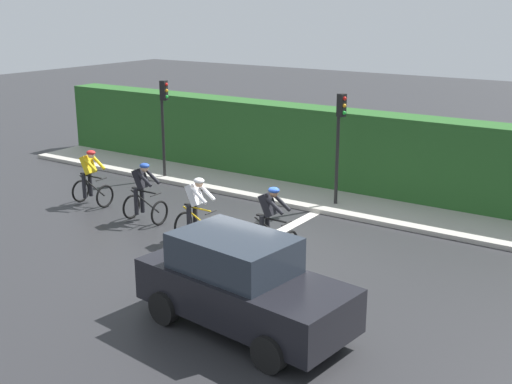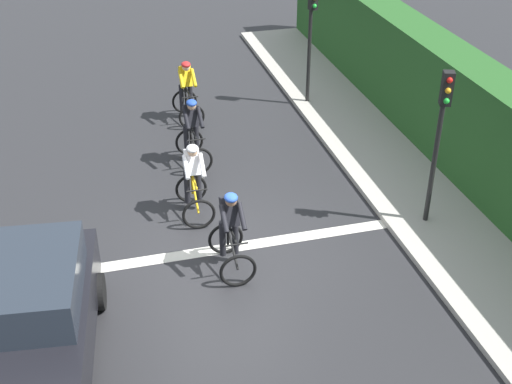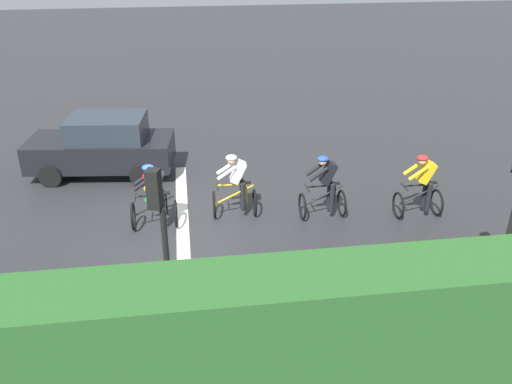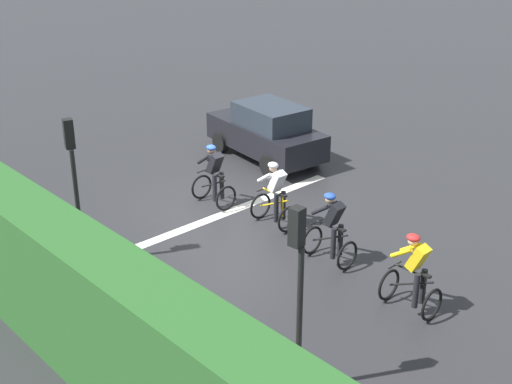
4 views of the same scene
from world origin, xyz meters
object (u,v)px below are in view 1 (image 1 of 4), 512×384
at_px(traffic_light_far_junction, 164,115).
at_px(cyclist_fourth, 270,222).
at_px(cyclist_second, 143,194).
at_px(cyclist_lead, 91,179).
at_px(cyclist_mid, 197,211).
at_px(car_black, 242,284).
at_px(traffic_light_near_crossing, 339,133).

bearing_deg(traffic_light_far_junction, cyclist_fourth, -119.41).
height_order(cyclist_second, traffic_light_far_junction, traffic_light_far_junction).
height_order(cyclist_lead, cyclist_mid, same).
relative_size(car_black, traffic_light_far_junction, 1.28).
relative_size(cyclist_second, cyclist_fourth, 1.00).
bearing_deg(traffic_light_far_junction, cyclist_lead, -178.68).
relative_size(cyclist_second, traffic_light_far_junction, 0.50).
relative_size(cyclist_lead, car_black, 0.39).
xyz_separation_m(cyclist_lead, cyclist_mid, (-0.66, -4.55, 0.00)).
distance_m(cyclist_fourth, traffic_light_far_junction, 7.72).
height_order(cyclist_mid, car_black, car_black).
bearing_deg(cyclist_fourth, traffic_light_far_junction, 60.59).
xyz_separation_m(cyclist_lead, traffic_light_near_crossing, (3.78, -6.19, 1.43)).
relative_size(cyclist_lead, traffic_light_far_junction, 0.50).
relative_size(cyclist_lead, traffic_light_near_crossing, 0.50).
bearing_deg(car_black, traffic_light_far_junction, 48.93).
xyz_separation_m(cyclist_lead, cyclist_fourth, (-0.34, -6.53, 0.00)).
distance_m(cyclist_second, traffic_light_far_junction, 4.64).
distance_m(cyclist_second, traffic_light_near_crossing, 5.75).
bearing_deg(traffic_light_far_junction, car_black, -131.07).
bearing_deg(cyclist_second, cyclist_mid, -99.70).
distance_m(cyclist_second, cyclist_mid, 2.20).
bearing_deg(traffic_light_far_junction, cyclist_mid, -131.10).
xyz_separation_m(cyclist_fourth, traffic_light_near_crossing, (4.12, 0.33, 1.43)).
bearing_deg(car_black, cyclist_fourth, 24.84).
height_order(car_black, traffic_light_far_junction, traffic_light_far_junction).
relative_size(cyclist_mid, cyclist_fourth, 1.00).
bearing_deg(car_black, traffic_light_near_crossing, 14.23).
bearing_deg(cyclist_second, traffic_light_near_crossing, -43.09).
bearing_deg(cyclist_mid, cyclist_second, 80.30).
xyz_separation_m(cyclist_second, car_black, (-3.46, -5.72, 0.08)).
xyz_separation_m(cyclist_lead, traffic_light_far_junction, (3.38, 0.08, 1.43)).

